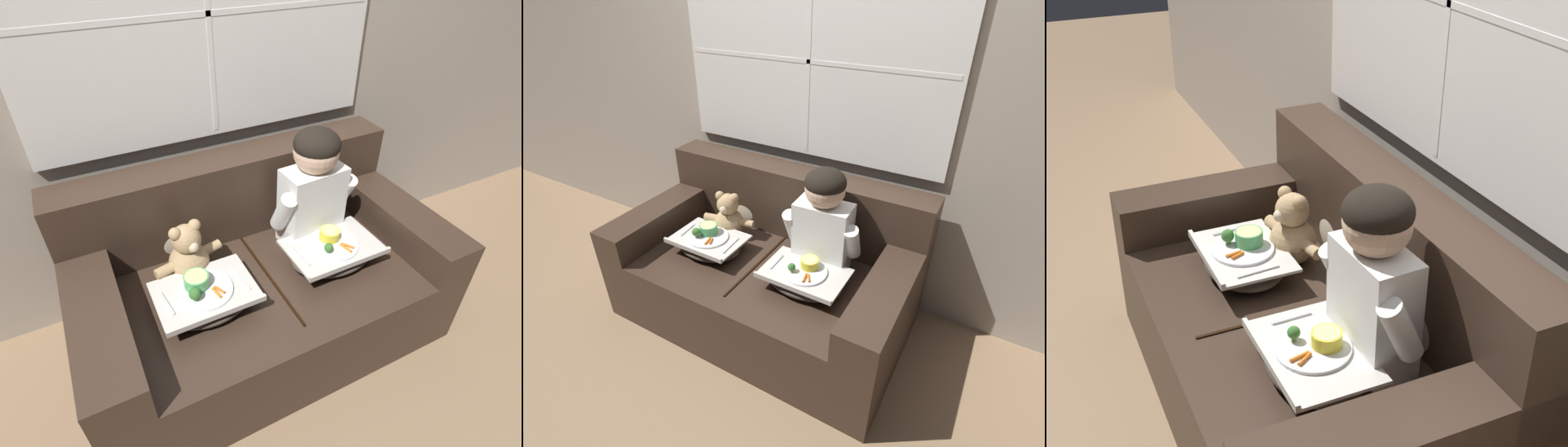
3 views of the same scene
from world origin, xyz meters
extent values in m
plane|color=#8E7051|center=(0.00, 0.00, 0.00)|extent=(14.00, 14.00, 0.00)
cube|color=#A89E8E|center=(0.00, 0.59, 1.30)|extent=(8.00, 0.05, 2.60)
cube|color=white|center=(0.00, 0.55, 1.51)|extent=(1.72, 0.02, 1.11)
cube|color=black|center=(0.00, 0.55, 1.51)|extent=(1.67, 0.01, 1.06)
cube|color=white|center=(0.00, 0.54, 1.51)|extent=(0.02, 0.02, 1.06)
cube|color=white|center=(0.00, 0.54, 1.51)|extent=(1.67, 0.02, 0.02)
cube|color=#38281E|center=(0.00, 0.00, 0.23)|extent=(1.77, 0.99, 0.46)
cube|color=#38281E|center=(0.00, 0.39, 0.68)|extent=(1.77, 0.22, 0.45)
cube|color=#38281E|center=(-0.78, 0.00, 0.55)|extent=(0.22, 0.99, 0.19)
cube|color=#38281E|center=(0.78, 0.00, 0.55)|extent=(0.22, 0.99, 0.19)
cube|color=black|center=(0.00, -0.02, 0.46)|extent=(0.01, 0.73, 0.01)
ellipsoid|color=#C1B293|center=(0.33, 0.32, 0.61)|extent=(0.32, 0.15, 0.33)
ellipsoid|color=#C1B293|center=(-0.33, 0.32, 0.61)|extent=(0.29, 0.14, 0.30)
cube|color=white|center=(0.33, 0.12, 0.67)|extent=(0.32, 0.19, 0.42)
sphere|color=beige|center=(0.33, 0.12, 0.97)|extent=(0.22, 0.22, 0.22)
ellipsoid|color=black|center=(0.33, 0.12, 1.01)|extent=(0.22, 0.22, 0.15)
cylinder|color=white|center=(0.15, 0.09, 0.70)|extent=(0.09, 0.17, 0.23)
cylinder|color=white|center=(0.51, 0.11, 0.70)|extent=(0.09, 0.17, 0.23)
sphere|color=tan|center=(-0.33, 0.12, 0.55)|extent=(0.19, 0.19, 0.19)
sphere|color=tan|center=(-0.33, 0.12, 0.69)|extent=(0.14, 0.14, 0.14)
sphere|color=tan|center=(-0.38, 0.11, 0.75)|extent=(0.06, 0.06, 0.06)
sphere|color=tan|center=(-0.28, 0.13, 0.75)|extent=(0.06, 0.06, 0.06)
sphere|color=beige|center=(-0.32, 0.06, 0.68)|extent=(0.05, 0.05, 0.05)
sphere|color=black|center=(-0.32, 0.05, 0.69)|extent=(0.02, 0.02, 0.02)
cylinder|color=tan|center=(-0.45, 0.09, 0.57)|extent=(0.10, 0.07, 0.05)
cylinder|color=tan|center=(-0.21, 0.15, 0.57)|extent=(0.10, 0.07, 0.05)
cylinder|color=tan|center=(-0.36, 0.02, 0.48)|extent=(0.07, 0.09, 0.05)
cylinder|color=tan|center=(-0.27, 0.04, 0.48)|extent=(0.07, 0.09, 0.05)
ellipsoid|color=#473D33|center=(0.33, -0.09, 0.50)|extent=(0.44, 0.30, 0.09)
cube|color=beige|center=(0.33, -0.09, 0.55)|extent=(0.46, 0.32, 0.01)
cube|color=beige|center=(0.33, -0.24, 0.56)|extent=(0.46, 0.02, 0.02)
cylinder|color=silver|center=(0.33, -0.09, 0.56)|extent=(0.25, 0.25, 0.01)
cylinder|color=yellow|center=(0.34, -0.05, 0.59)|extent=(0.10, 0.10, 0.05)
cylinder|color=#E5D189|center=(0.34, -0.05, 0.61)|extent=(0.09, 0.09, 0.01)
sphere|color=#38702D|center=(0.28, -0.13, 0.60)|extent=(0.04, 0.04, 0.04)
cylinder|color=#7A9E56|center=(0.28, -0.13, 0.58)|extent=(0.02, 0.02, 0.02)
cylinder|color=orange|center=(0.37, -0.15, 0.57)|extent=(0.03, 0.07, 0.01)
cylinder|color=orange|center=(0.38, -0.14, 0.57)|extent=(0.05, 0.06, 0.01)
cube|color=silver|center=(0.15, -0.09, 0.56)|extent=(0.02, 0.14, 0.01)
ellipsoid|color=#473D33|center=(-0.33, -0.09, 0.50)|extent=(0.42, 0.31, 0.09)
cube|color=beige|center=(-0.33, -0.09, 0.55)|extent=(0.44, 0.32, 0.01)
cube|color=beige|center=(-0.33, -0.24, 0.56)|extent=(0.44, 0.02, 0.02)
cylinder|color=silver|center=(-0.33, -0.09, 0.56)|extent=(0.24, 0.24, 0.01)
cylinder|color=#4CAD60|center=(-0.36, -0.06, 0.60)|extent=(0.11, 0.11, 0.06)
cylinder|color=#E5D189|center=(-0.36, -0.06, 0.62)|extent=(0.10, 0.10, 0.01)
sphere|color=#38702D|center=(-0.39, -0.13, 0.60)|extent=(0.05, 0.05, 0.05)
cylinder|color=#7A9E56|center=(-0.39, -0.13, 0.58)|extent=(0.02, 0.02, 0.02)
cylinder|color=orange|center=(-0.30, -0.14, 0.57)|extent=(0.02, 0.07, 0.01)
cylinder|color=orange|center=(-0.28, -0.13, 0.57)|extent=(0.04, 0.06, 0.01)
cube|color=silver|center=(-0.50, -0.09, 0.56)|extent=(0.03, 0.14, 0.01)
cube|color=silver|center=(-0.16, -0.09, 0.56)|extent=(0.02, 0.17, 0.01)
camera|label=1|loc=(-0.67, -1.28, 1.86)|focal=28.00mm
camera|label=2|loc=(1.11, -1.65, 1.95)|focal=28.00mm
camera|label=3|loc=(1.99, -0.84, 2.02)|focal=50.00mm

